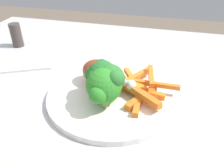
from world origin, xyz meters
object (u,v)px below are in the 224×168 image
broccoli_floret_front (100,75)px  broccoli_floret_middle (110,80)px  chicken_drumstick_near (102,77)px  fork (9,71)px  pepper_shaker (16,35)px  carrot_fries_pile (138,88)px  broccoli_floret_back (103,86)px  dinner_plate (112,95)px  dining_table (110,128)px  chicken_drumstick_far (100,73)px

broccoli_floret_front → broccoli_floret_middle: same height
chicken_drumstick_near → fork: (-0.23, 0.02, -0.03)m
fork → pepper_shaker: pepper_shaker is taller
carrot_fries_pile → fork: carrot_fries_pile is taller
broccoli_floret_front → broccoli_floret_back: (0.01, -0.02, -0.00)m
dinner_plate → broccoli_floret_back: broccoli_floret_back is taller
carrot_fries_pile → chicken_drumstick_near: chicken_drumstick_near is taller
dining_table → chicken_drumstick_far: 0.16m
dining_table → broccoli_floret_middle: (0.02, -0.06, 0.18)m
dinner_plate → pepper_shaker: (-0.32, 0.17, 0.03)m
dining_table → carrot_fries_pile: bearing=-22.5°
broccoli_floret_back → chicken_drumstick_near: bearing=108.8°
dining_table → broccoli_floret_front: broccoli_floret_front is taller
broccoli_floret_back → chicken_drumstick_far: (-0.03, 0.07, -0.02)m
dinner_plate → fork: dinner_plate is taller
fork → chicken_drumstick_near: bearing=-30.3°
chicken_drumstick_near → fork: bearing=175.6°
broccoli_floret_back → broccoli_floret_middle: bearing=54.1°
pepper_shaker → carrot_fries_pile: bearing=-23.8°
chicken_drumstick_near → chicken_drumstick_far: 0.01m
broccoli_floret_front → carrot_fries_pile: bearing=23.0°
dining_table → dinner_plate: size_ratio=4.03×
chicken_drumstick_far → broccoli_floret_middle: bearing=-57.7°
fork → dinner_plate: bearing=-34.1°
dining_table → carrot_fries_pile: size_ratio=6.33×
dining_table → broccoli_floret_back: broccoli_floret_back is taller
dinner_plate → chicken_drumstick_near: bearing=143.4°
broccoli_floret_front → pepper_shaker: bearing=147.9°
broccoli_floret_front → fork: 0.25m
dinner_plate → broccoli_floret_back: size_ratio=3.37×
dinner_plate → broccoli_floret_middle: size_ratio=3.36×
chicken_drumstick_near → pepper_shaker: (-0.29, 0.15, -0.00)m
pepper_shaker → broccoli_floret_middle: bearing=-31.9°
carrot_fries_pile → pepper_shaker: bearing=156.2°
broccoli_floret_front → pepper_shaker: broccoli_floret_front is taller
chicken_drumstick_far → carrot_fries_pile: bearing=-10.9°
pepper_shaker → broccoli_floret_back: bearing=-34.2°
broccoli_floret_middle → fork: 0.27m
carrot_fries_pile → pepper_shaker: (-0.37, 0.16, 0.01)m
dinner_plate → carrot_fries_pile: 0.05m
dining_table → pepper_shaker: 0.37m
broccoli_floret_middle → chicken_drumstick_far: broccoli_floret_middle is taller
carrot_fries_pile → pepper_shaker: pepper_shaker is taller
broccoli_floret_front → chicken_drumstick_near: size_ratio=0.67×
broccoli_floret_back → fork: (-0.25, 0.08, -0.05)m
chicken_drumstick_far → pepper_shaker: size_ratio=1.90×
chicken_drumstick_near → pepper_shaker: 0.33m
dinner_plate → fork: size_ratio=1.30×
broccoli_floret_front → fork: bearing=167.3°
chicken_drumstick_far → fork: (-0.22, 0.01, -0.03)m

